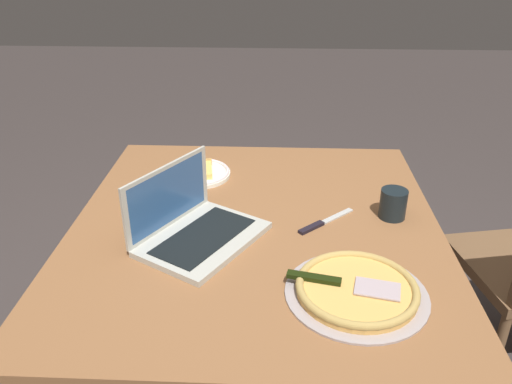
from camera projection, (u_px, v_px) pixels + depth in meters
name	position (u px, v px, depth m)	size (l,w,h in m)	color
dining_table	(256.00, 240.00, 1.59)	(1.23, 1.11, 0.72)	#8F5D37
laptop	(193.00, 226.00, 1.48)	(0.43, 0.39, 0.21)	beige
pizza_plate	(199.00, 172.00, 1.86)	(0.23, 0.23, 0.04)	white
pizza_tray	(356.00, 289.00, 1.26)	(0.35, 0.35, 0.04)	#A89C9B
table_knife	(321.00, 223.00, 1.56)	(0.17, 0.18, 0.01)	beige
drink_cup	(393.00, 203.00, 1.58)	(0.08, 0.08, 0.09)	black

